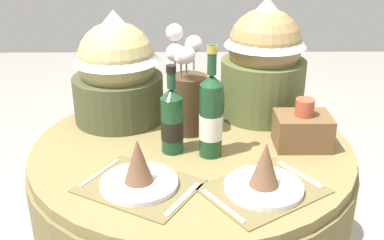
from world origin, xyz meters
The scene contains 9 objects.
dining_table centered at (0.00, 0.00, 0.60)m, with size 1.18×1.18×0.76m.
place_setting_left centered at (-0.17, -0.29, 0.80)m, with size 0.42×0.39×0.16m.
place_setting_right centered at (0.21, -0.32, 0.80)m, with size 0.43×0.40×0.16m.
flower_vase centered at (-0.02, 0.12, 0.92)m, with size 0.15×0.22×0.39m.
wine_bottle_left centered at (0.06, -0.09, 0.90)m, with size 0.08×0.08×0.39m.
wine_bottle_centre centered at (-0.07, -0.06, 0.88)m, with size 0.08×0.08×0.31m.
gift_tub_back_left centered at (-0.29, 0.23, 0.98)m, with size 0.36×0.36×0.44m.
gift_tub_back_right centered at (0.29, 0.27, 1.01)m, with size 0.34×0.34×0.48m.
woven_basket_side_right centered at (0.39, -0.02, 0.82)m, with size 0.19×0.15×0.18m.
Camera 1 is at (-0.02, -1.49, 1.51)m, focal length 42.60 mm.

